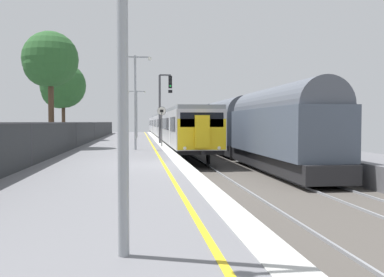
% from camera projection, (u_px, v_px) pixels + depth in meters
% --- Properties ---
extents(ground, '(17.40, 110.00, 1.21)m').
position_uv_depth(ground, '(237.00, 178.00, 17.25)').
color(ground, slate).
extents(commuter_train_at_platform, '(2.83, 59.80, 3.81)m').
position_uv_depth(commuter_train_at_platform, '(166.00, 125.00, 52.43)').
color(commuter_train_at_platform, '#B7B7BC').
rests_on(commuter_train_at_platform, ground).
extents(freight_train_adjacent_track, '(2.60, 52.83, 4.52)m').
position_uv_depth(freight_train_adjacent_track, '(213.00, 124.00, 42.27)').
color(freight_train_adjacent_track, '#232326').
rests_on(freight_train_adjacent_track, ground).
extents(signal_gantry, '(1.10, 0.24, 5.52)m').
position_uv_depth(signal_gantry, '(163.00, 101.00, 33.82)').
color(signal_gantry, '#47474C').
rests_on(signal_gantry, ground).
extents(speed_limit_sign, '(0.59, 0.08, 2.76)m').
position_uv_depth(speed_limit_sign, '(162.00, 121.00, 29.21)').
color(speed_limit_sign, '#59595B').
rests_on(speed_limit_sign, ground).
extents(platform_lamp_mid, '(2.00, 0.20, 5.73)m').
position_uv_depth(platform_lamp_mid, '(135.00, 94.00, 25.56)').
color(platform_lamp_mid, '#93999E').
rests_on(platform_lamp_mid, ground).
extents(platform_lamp_far, '(2.00, 0.20, 5.13)m').
position_uv_depth(platform_lamp_far, '(137.00, 110.00, 45.92)').
color(platform_lamp_far, '#93999E').
rests_on(platform_lamp_far, ground).
extents(platform_back_fence, '(0.07, 99.00, 1.69)m').
position_uv_depth(platform_back_fence, '(31.00, 143.00, 16.17)').
color(platform_back_fence, '#282B2D').
rests_on(platform_back_fence, ground).
extents(background_tree_left, '(4.19, 4.19, 7.19)m').
position_uv_depth(background_tree_left, '(62.00, 87.00, 39.02)').
color(background_tree_left, '#473323').
rests_on(background_tree_left, ground).
extents(background_tree_centre, '(3.56, 3.56, 7.54)m').
position_uv_depth(background_tree_centre, '(49.00, 61.00, 27.05)').
color(background_tree_centre, '#473323').
rests_on(background_tree_centre, ground).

